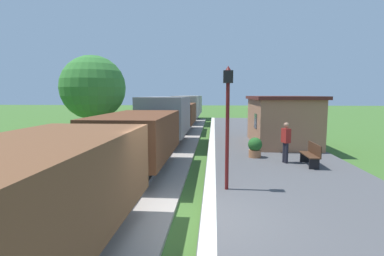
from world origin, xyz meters
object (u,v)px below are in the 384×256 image
(bench_near_hut, at_px, (311,154))
(lamp_post_near, at_px, (228,105))
(freight_train, at_px, (175,116))
(bench_down_platform, at_px, (266,127))
(station_hut, at_px, (281,120))
(tree_trackside_far, at_px, (93,88))
(potted_planter, at_px, (255,147))
(tree_field_left, at_px, (100,84))
(person_waiting, at_px, (286,141))

(bench_near_hut, xyz_separation_m, lamp_post_near, (-3.54, -3.26, 2.08))
(freight_train, height_order, bench_near_hut, freight_train)
(bench_down_platform, distance_m, lamp_post_near, 14.28)
(station_hut, bearing_deg, tree_trackside_far, -169.09)
(potted_planter, bearing_deg, tree_field_left, 137.05)
(station_hut, height_order, potted_planter, station_hut)
(bench_down_platform, bearing_deg, tree_field_left, 173.18)
(station_hut, distance_m, person_waiting, 5.07)
(bench_down_platform, relative_size, tree_field_left, 0.27)
(station_hut, xyz_separation_m, bench_near_hut, (0.04, -5.41, -0.93))
(bench_down_platform, bearing_deg, freight_train, -175.11)
(potted_planter, xyz_separation_m, tree_field_left, (-11.34, 10.56, 3.24))
(freight_train, bearing_deg, bench_near_hut, -55.17)
(freight_train, height_order, lamp_post_near, lamp_post_near)
(bench_down_platform, distance_m, person_waiting, 10.03)
(potted_planter, height_order, tree_trackside_far, tree_trackside_far)
(potted_planter, height_order, tree_field_left, tree_field_left)
(bench_near_hut, xyz_separation_m, potted_planter, (-2.05, 1.46, 0.00))
(station_hut, height_order, person_waiting, station_hut)
(freight_train, relative_size, bench_down_platform, 26.13)
(bench_near_hut, bearing_deg, person_waiting, 154.42)
(potted_planter, bearing_deg, bench_near_hut, -35.55)
(station_hut, xyz_separation_m, person_waiting, (-0.88, -4.97, -0.47))
(bench_down_platform, bearing_deg, person_waiting, -95.28)
(bench_near_hut, distance_m, bench_down_platform, 10.42)
(tree_field_left, bearing_deg, station_hut, -26.33)
(freight_train, relative_size, bench_near_hut, 26.13)
(person_waiting, height_order, tree_field_left, tree_field_left)
(tree_field_left, bearing_deg, bench_down_platform, -6.82)
(bench_near_hut, relative_size, lamp_post_near, 0.41)
(tree_trackside_far, xyz_separation_m, tree_field_left, (-2.99, 8.60, 0.48))
(freight_train, distance_m, tree_field_left, 7.31)
(freight_train, relative_size, station_hut, 6.76)
(bench_down_platform, xyz_separation_m, person_waiting, (-0.92, -9.98, 0.46))
(bench_near_hut, distance_m, lamp_post_near, 5.24)
(potted_planter, bearing_deg, person_waiting, -42.22)
(freight_train, height_order, bench_down_platform, freight_train)
(freight_train, xyz_separation_m, lamp_post_near, (3.30, -13.09, 1.25))
(freight_train, distance_m, tree_trackside_far, 7.58)
(bench_down_platform, height_order, tree_field_left, tree_field_left)
(tree_trackside_far, relative_size, tree_field_left, 0.94)
(potted_planter, distance_m, tree_trackside_far, 9.01)
(bench_near_hut, relative_size, potted_planter, 1.64)
(person_waiting, relative_size, tree_trackside_far, 0.33)
(tree_field_left, bearing_deg, potted_planter, -42.95)
(bench_near_hut, height_order, tree_trackside_far, tree_trackside_far)
(station_hut, height_order, tree_field_left, tree_field_left)
(station_hut, xyz_separation_m, bench_down_platform, (0.04, 5.00, -0.93))
(person_waiting, bearing_deg, bench_down_platform, -113.94)
(station_hut, distance_m, lamp_post_near, 9.42)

